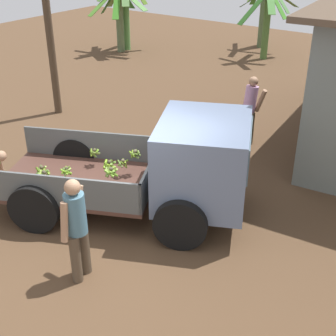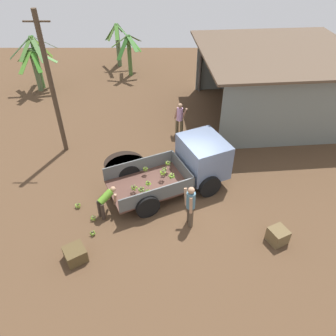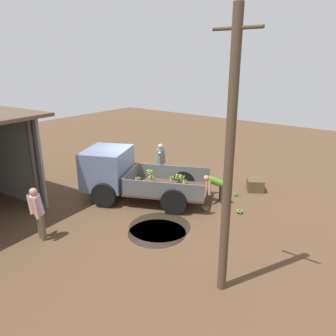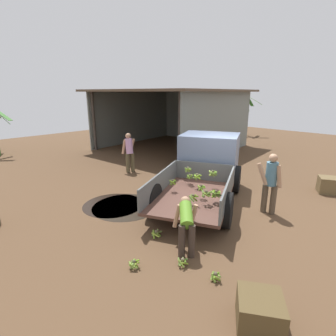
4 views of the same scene
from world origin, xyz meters
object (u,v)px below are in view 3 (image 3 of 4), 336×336
object	(u,v)px
person_foreground_visitor	(161,161)
person_bystander_near_shed	(38,211)
cargo_truck	(119,172)
banana_bunch_on_ground_2	(206,208)
utility_pole	(229,162)
wooden_crate_0	(255,185)
banana_bunch_on_ground_1	(236,194)
banana_bunch_on_ground_0	(240,211)
person_worker_loading	(216,186)
banana_bunch_on_ground_3	(230,200)
wooden_crate_1	(126,160)

from	to	relation	value
person_foreground_visitor	person_bystander_near_shed	xyz separation A→B (m)	(-0.20, 6.09, -0.03)
cargo_truck	banana_bunch_on_ground_2	size ratio (longest dim) A/B	19.11
utility_pole	wooden_crate_0	xyz separation A→B (m)	(1.86, -6.27, -2.91)
cargo_truck	banana_bunch_on_ground_1	bearing A→B (deg)	-166.54
cargo_truck	banana_bunch_on_ground_0	bearing A→B (deg)	174.01
cargo_truck	person_worker_loading	size ratio (longest dim) A/B	4.59
person_bystander_near_shed	banana_bunch_on_ground_3	world-z (taller)	person_bystander_near_shed
cargo_truck	utility_pole	size ratio (longest dim) A/B	0.82
cargo_truck	utility_pole	bearing A→B (deg)	132.96
wooden_crate_0	banana_bunch_on_ground_0	bearing A→B (deg)	100.87
person_worker_loading	banana_bunch_on_ground_3	world-z (taller)	person_worker_loading
person_bystander_near_shed	banana_bunch_on_ground_2	bearing A→B (deg)	161.58
banana_bunch_on_ground_1	wooden_crate_1	bearing A→B (deg)	-2.37
person_worker_loading	banana_bunch_on_ground_2	distance (m)	1.02
person_worker_loading	banana_bunch_on_ground_1	bearing A→B (deg)	-153.98
utility_pole	banana_bunch_on_ground_2	xyz separation A→B (m)	(2.50, -3.39, -3.05)
person_bystander_near_shed	banana_bunch_on_ground_0	distance (m)	6.70
person_foreground_visitor	banana_bunch_on_ground_0	world-z (taller)	person_foreground_visitor
banana_bunch_on_ground_1	banana_bunch_on_ground_3	xyz separation A→B (m)	(-0.10, 0.71, 0.00)
utility_pole	banana_bunch_on_ground_3	distance (m)	5.88
banana_bunch_on_ground_2	banana_bunch_on_ground_3	distance (m)	1.22
banana_bunch_on_ground_2	wooden_crate_1	xyz separation A→B (m)	(6.11, -2.13, 0.17)
wooden_crate_0	banana_bunch_on_ground_2	bearing A→B (deg)	77.38
person_bystander_near_shed	banana_bunch_on_ground_1	xyz separation A→B (m)	(-3.22, -6.63, -0.83)
banana_bunch_on_ground_2	person_foreground_visitor	bearing A→B (deg)	-22.98
person_bystander_near_shed	banana_bunch_on_ground_0	size ratio (longest dim) A/B	7.04
utility_pole	wooden_crate_1	size ratio (longest dim) A/B	10.67
person_worker_loading	utility_pole	bearing A→B (deg)	77.08
person_bystander_near_shed	wooden_crate_1	xyz separation A→B (m)	(3.17, -6.89, -0.66)
banana_bunch_on_ground_0	wooden_crate_0	bearing A→B (deg)	-79.13
wooden_crate_0	utility_pole	bearing A→B (deg)	106.52
banana_bunch_on_ground_1	wooden_crate_0	size ratio (longest dim) A/B	0.35
person_worker_loading	banana_bunch_on_ground_3	bearing A→B (deg)	169.79
wooden_crate_1	cargo_truck	bearing A→B (deg)	131.28
wooden_crate_1	banana_bunch_on_ground_0	bearing A→B (deg)	167.35
person_bystander_near_shed	wooden_crate_0	world-z (taller)	person_bystander_near_shed
person_foreground_visitor	banana_bunch_on_ground_2	size ratio (longest dim) A/B	6.54
banana_bunch_on_ground_3	person_bystander_near_shed	bearing A→B (deg)	60.66
cargo_truck	person_bystander_near_shed	size ratio (longest dim) A/B	3.02
banana_bunch_on_ground_0	banana_bunch_on_ground_3	size ratio (longest dim) A/B	1.06
wooden_crate_1	person_bystander_near_shed	bearing A→B (deg)	114.68
utility_pole	banana_bunch_on_ground_3	xyz separation A→B (m)	(2.12, -4.55, -3.05)
cargo_truck	person_foreground_visitor	bearing A→B (deg)	-120.06
person_foreground_visitor	banana_bunch_on_ground_3	size ratio (longest dim) A/B	7.72
person_foreground_visitor	banana_bunch_on_ground_1	bearing A→B (deg)	-1.50
utility_pole	person_foreground_visitor	size ratio (longest dim) A/B	3.57
banana_bunch_on_ground_2	wooden_crate_1	world-z (taller)	wooden_crate_1
banana_bunch_on_ground_0	banana_bunch_on_ground_2	distance (m)	1.21
person_worker_loading	person_foreground_visitor	bearing A→B (deg)	-53.47
person_worker_loading	wooden_crate_1	distance (m)	6.18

